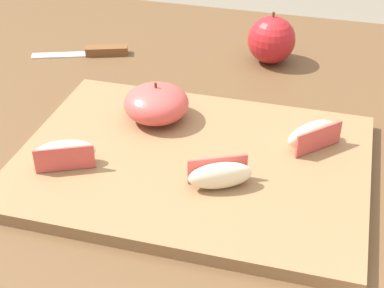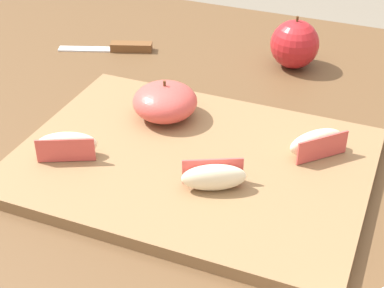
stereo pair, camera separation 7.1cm
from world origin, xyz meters
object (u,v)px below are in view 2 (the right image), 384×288
object	(u,v)px
apple_wedge_near_knife	(67,145)
paring_knife	(123,47)
apple_half_skin_up	(164,101)
apple_wedge_right	(317,143)
whole_apple_crimson	(295,44)
apple_wedge_left	(214,177)
cutting_board	(192,163)

from	to	relation	value
apple_wedge_near_knife	paring_knife	world-z (taller)	apple_wedge_near_knife
apple_half_skin_up	apple_wedge_right	xyz separation A→B (m)	(0.21, -0.01, -0.01)
apple_wedge_right	paring_knife	distance (m)	0.43
whole_apple_crimson	apple_half_skin_up	bearing A→B (deg)	-115.08
apple_half_skin_up	apple_wedge_left	world-z (taller)	apple_half_skin_up
paring_knife	apple_wedge_right	bearing A→B (deg)	-28.92
cutting_board	apple_half_skin_up	world-z (taller)	apple_half_skin_up
apple_wedge_right	paring_knife	size ratio (longest dim) A/B	0.44
apple_half_skin_up	whole_apple_crimson	world-z (taller)	whole_apple_crimson
apple_half_skin_up	apple_wedge_near_knife	bearing A→B (deg)	-118.48
cutting_board	apple_wedge_right	world-z (taller)	apple_wedge_right
apple_half_skin_up	apple_wedge_left	distance (m)	0.17
apple_wedge_near_knife	whole_apple_crimson	bearing A→B (deg)	63.73
paring_knife	whole_apple_crimson	distance (m)	0.29
apple_wedge_left	paring_knife	distance (m)	0.43
apple_wedge_left	whole_apple_crimson	world-z (taller)	whole_apple_crimson
apple_half_skin_up	paring_knife	world-z (taller)	apple_half_skin_up
apple_wedge_near_knife	apple_wedge_right	size ratio (longest dim) A/B	1.10
cutting_board	apple_wedge_right	bearing A→B (deg)	25.69
apple_wedge_left	apple_wedge_near_knife	bearing A→B (deg)	-177.85
apple_wedge_left	cutting_board	bearing A→B (deg)	134.30
apple_wedge_right	apple_wedge_left	xyz separation A→B (m)	(-0.09, -0.11, 0.00)
apple_half_skin_up	paring_knife	distance (m)	0.26
cutting_board	paring_knife	bearing A→B (deg)	131.13
apple_wedge_left	whole_apple_crimson	xyz separation A→B (m)	(-0.00, 0.37, 0.01)
apple_half_skin_up	cutting_board	bearing A→B (deg)	-46.49
apple_wedge_right	paring_knife	bearing A→B (deg)	151.08
apple_wedge_near_knife	apple_wedge_left	bearing A→B (deg)	2.15
apple_wedge_left	paring_knife	xyz separation A→B (m)	(-0.28, 0.32, -0.03)
apple_half_skin_up	apple_wedge_left	bearing A→B (deg)	-46.19
paring_knife	apple_wedge_left	bearing A→B (deg)	-48.39
apple_half_skin_up	apple_wedge_left	xyz separation A→B (m)	(0.12, -0.12, -0.01)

